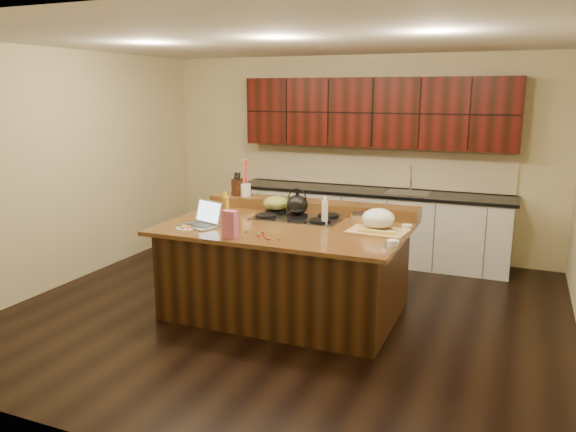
% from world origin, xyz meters
% --- Properties ---
extents(room, '(5.52, 5.02, 2.72)m').
position_xyz_m(room, '(0.00, 0.00, 1.35)').
color(room, black).
rests_on(room, ground).
extents(island, '(2.40, 1.60, 0.92)m').
position_xyz_m(island, '(0.00, 0.00, 0.46)').
color(island, black).
rests_on(island, ground).
extents(back_ledge, '(2.40, 0.30, 0.12)m').
position_xyz_m(back_ledge, '(0.00, 0.70, 0.98)').
color(back_ledge, black).
rests_on(back_ledge, island).
extents(cooktop, '(0.92, 0.52, 0.05)m').
position_xyz_m(cooktop, '(0.00, 0.30, 0.94)').
color(cooktop, gray).
rests_on(cooktop, island).
extents(back_counter, '(3.70, 0.66, 2.40)m').
position_xyz_m(back_counter, '(0.30, 2.23, 0.98)').
color(back_counter, silver).
rests_on(back_counter, ground).
extents(kettle, '(0.25, 0.25, 0.21)m').
position_xyz_m(kettle, '(0.00, 0.30, 1.07)').
color(kettle, black).
rests_on(kettle, cooktop).
extents(green_bowl, '(0.31, 0.31, 0.15)m').
position_xyz_m(green_bowl, '(-0.30, 0.43, 1.04)').
color(green_bowl, olive).
rests_on(green_bowl, cooktop).
extents(laptop, '(0.43, 0.38, 0.25)m').
position_xyz_m(laptop, '(-0.74, -0.35, 0.99)').
color(laptop, '#B7B7BC').
rests_on(laptop, island).
extents(oil_bottle, '(0.08, 0.08, 0.27)m').
position_xyz_m(oil_bottle, '(-0.59, -0.17, 1.06)').
color(oil_bottle, orange).
rests_on(oil_bottle, island).
extents(vinegar_bottle, '(0.08, 0.08, 0.25)m').
position_xyz_m(vinegar_bottle, '(0.36, 0.12, 1.04)').
color(vinegar_bottle, silver).
rests_on(vinegar_bottle, island).
extents(wooden_tray, '(0.56, 0.45, 0.22)m').
position_xyz_m(wooden_tray, '(0.91, 0.10, 1.02)').
color(wooden_tray, tan).
rests_on(wooden_tray, island).
extents(ramekin_a, '(0.13, 0.13, 0.04)m').
position_xyz_m(ramekin_a, '(1.15, -0.34, 0.94)').
color(ramekin_a, white).
rests_on(ramekin_a, island).
extents(ramekin_b, '(0.11, 0.11, 0.04)m').
position_xyz_m(ramekin_b, '(1.15, 0.28, 0.94)').
color(ramekin_b, white).
rests_on(ramekin_b, island).
extents(ramekin_c, '(0.13, 0.13, 0.04)m').
position_xyz_m(ramekin_c, '(0.65, 0.31, 0.94)').
color(ramekin_c, white).
rests_on(ramekin_c, island).
extents(strainer_bowl, '(0.28, 0.28, 0.09)m').
position_xyz_m(strainer_bowl, '(0.70, 0.33, 0.97)').
color(strainer_bowl, '#996B3F').
rests_on(strainer_bowl, island).
extents(kitchen_timer, '(0.10, 0.10, 0.07)m').
position_xyz_m(kitchen_timer, '(1.11, -0.44, 0.96)').
color(kitchen_timer, silver).
rests_on(kitchen_timer, island).
extents(pink_bag, '(0.15, 0.09, 0.25)m').
position_xyz_m(pink_bag, '(-0.27, -0.67, 1.05)').
color(pink_bag, '#C05A7C').
rests_on(pink_bag, island).
extents(candy_plate, '(0.24, 0.24, 0.01)m').
position_xyz_m(candy_plate, '(-0.84, -0.54, 0.93)').
color(candy_plate, white).
rests_on(candy_plate, island).
extents(package_box, '(0.12, 0.10, 0.14)m').
position_xyz_m(package_box, '(-0.88, 0.05, 0.99)').
color(package_box, gold).
rests_on(package_box, island).
extents(utensil_crock, '(0.14, 0.14, 0.14)m').
position_xyz_m(utensil_crock, '(-0.80, 0.70, 1.11)').
color(utensil_crock, white).
rests_on(utensil_crock, back_ledge).
extents(knife_block, '(0.15, 0.18, 0.19)m').
position_xyz_m(knife_block, '(-0.89, 0.70, 1.14)').
color(knife_block, black).
rests_on(knife_block, back_ledge).
extents(gumdrop_0, '(0.02, 0.02, 0.02)m').
position_xyz_m(gumdrop_0, '(-0.02, -0.48, 0.93)').
color(gumdrop_0, red).
rests_on(gumdrop_0, island).
extents(gumdrop_1, '(0.02, 0.02, 0.02)m').
position_xyz_m(gumdrop_1, '(-0.09, -0.46, 0.93)').
color(gumdrop_1, '#198C26').
rests_on(gumdrop_1, island).
extents(gumdrop_2, '(0.02, 0.02, 0.02)m').
position_xyz_m(gumdrop_2, '(0.16, -0.54, 0.93)').
color(gumdrop_2, red).
rests_on(gumdrop_2, island).
extents(gumdrop_3, '(0.02, 0.02, 0.02)m').
position_xyz_m(gumdrop_3, '(0.17, -0.57, 0.93)').
color(gumdrop_3, '#198C26').
rests_on(gumdrop_3, island).
extents(gumdrop_4, '(0.02, 0.02, 0.02)m').
position_xyz_m(gumdrop_4, '(-0.08, -0.40, 0.93)').
color(gumdrop_4, red).
rests_on(gumdrop_4, island).
extents(gumdrop_5, '(0.02, 0.02, 0.02)m').
position_xyz_m(gumdrop_5, '(0.07, -0.60, 0.93)').
color(gumdrop_5, '#198C26').
rests_on(gumdrop_5, island).
extents(gumdrop_6, '(0.02, 0.02, 0.02)m').
position_xyz_m(gumdrop_6, '(0.03, -0.57, 0.93)').
color(gumdrop_6, red).
rests_on(gumdrop_6, island).
extents(gumdrop_7, '(0.02, 0.02, 0.02)m').
position_xyz_m(gumdrop_7, '(-0.23, -0.44, 0.93)').
color(gumdrop_7, '#198C26').
rests_on(gumdrop_7, island).
extents(gumdrop_8, '(0.02, 0.02, 0.02)m').
position_xyz_m(gumdrop_8, '(-0.05, -0.54, 0.93)').
color(gumdrop_8, red).
rests_on(gumdrop_8, island).
extents(gumdrop_9, '(0.02, 0.02, 0.02)m').
position_xyz_m(gumdrop_9, '(-0.07, -0.39, 0.93)').
color(gumdrop_9, '#198C26').
rests_on(gumdrop_9, island).
extents(gumdrop_10, '(0.02, 0.02, 0.02)m').
position_xyz_m(gumdrop_10, '(0.09, -0.60, 0.93)').
color(gumdrop_10, red).
rests_on(gumdrop_10, island).
extents(gumdrop_11, '(0.02, 0.02, 0.02)m').
position_xyz_m(gumdrop_11, '(-0.07, -0.48, 0.93)').
color(gumdrop_11, '#198C26').
rests_on(gumdrop_11, island).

